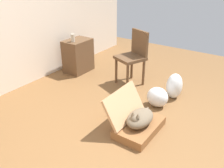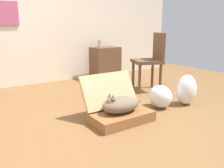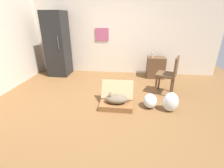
# 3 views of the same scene
# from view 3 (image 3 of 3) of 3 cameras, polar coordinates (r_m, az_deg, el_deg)

# --- Properties ---
(ground_plane) EXTENTS (7.68, 7.68, 0.00)m
(ground_plane) POSITION_cam_3_polar(r_m,az_deg,el_deg) (3.43, -4.19, -7.42)
(ground_plane) COLOR brown
(ground_plane) RESTS_ON ground
(wall_back) EXTENTS (6.40, 0.15, 2.60)m
(wall_back) POSITION_cam_3_polar(r_m,az_deg,el_deg) (5.21, 0.13, 18.21)
(wall_back) COLOR beige
(wall_back) RESTS_ON ground
(suitcase_base) EXTENTS (0.66, 0.41, 0.11)m
(suitcase_base) POSITION_cam_3_polar(r_m,az_deg,el_deg) (3.32, 1.50, -7.42)
(suitcase_base) COLOR brown
(suitcase_base) RESTS_ON ground
(suitcase_lid) EXTENTS (0.66, 0.23, 0.38)m
(suitcase_lid) POSITION_cam_3_polar(r_m,az_deg,el_deg) (3.41, 1.90, -1.94)
(suitcase_lid) COLOR tan
(suitcase_lid) RESTS_ON suitcase_base
(cat) EXTENTS (0.52, 0.28, 0.22)m
(cat) POSITION_cam_3_polar(r_m,az_deg,el_deg) (3.25, 1.38, -5.23)
(cat) COLOR brown
(cat) RESTS_ON suitcase_base
(plastic_bag_white) EXTENTS (0.27, 0.31, 0.29)m
(plastic_bag_white) POSITION_cam_3_polar(r_m,az_deg,el_deg) (3.37, 13.36, -5.84)
(plastic_bag_white) COLOR silver
(plastic_bag_white) RESTS_ON ground
(plastic_bag_clear) EXTENTS (0.29, 0.24, 0.40)m
(plastic_bag_clear) POSITION_cam_3_polar(r_m,az_deg,el_deg) (3.33, 20.09, -6.02)
(plastic_bag_clear) COLOR silver
(plastic_bag_clear) RESTS_ON ground
(refrigerator) EXTENTS (0.60, 0.66, 1.88)m
(refrigerator) POSITION_cam_3_polar(r_m,az_deg,el_deg) (5.25, -18.74, 13.13)
(refrigerator) COLOR black
(refrigerator) RESTS_ON ground
(side_table) EXTENTS (0.52, 0.37, 0.62)m
(side_table) POSITION_cam_3_polar(r_m,az_deg,el_deg) (5.02, 15.21, 5.70)
(side_table) COLOR brown
(side_table) RESTS_ON ground
(vase_tall) EXTENTS (0.07, 0.07, 0.14)m
(vase_tall) POSITION_cam_3_polar(r_m,az_deg,el_deg) (4.89, 14.18, 9.98)
(vase_tall) COLOR #B7AD99
(vase_tall) RESTS_ON side_table
(chair) EXTENTS (0.54, 0.53, 0.91)m
(chair) POSITION_cam_3_polar(r_m,az_deg,el_deg) (3.94, 19.63, 3.46)
(chair) COLOR brown
(chair) RESTS_ON ground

